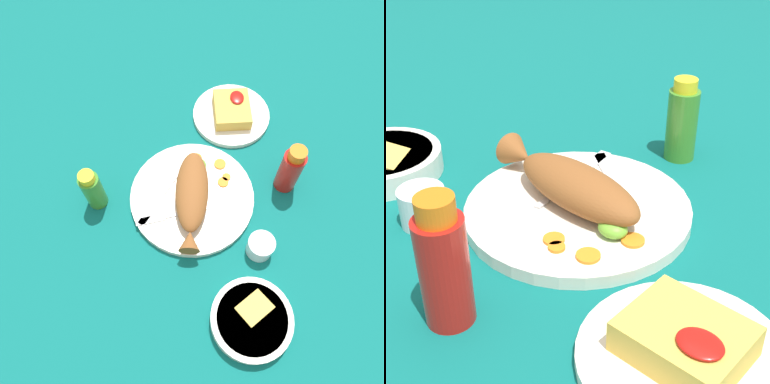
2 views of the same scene
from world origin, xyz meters
TOP-DOWN VIEW (x-y plane):
  - ground_plane at (0.00, 0.00)m, footprint 4.00×4.00m
  - main_plate at (0.00, 0.00)m, footprint 0.31×0.31m
  - fried_fish at (-0.01, 0.00)m, footprint 0.26×0.10m
  - fork_near at (-0.05, 0.06)m, footprint 0.04×0.18m
  - fork_far at (-0.01, 0.08)m, footprint 0.16×0.12m
  - carrot_slice_near at (0.03, -0.08)m, footprint 0.03×0.03m
  - carrot_slice_mid at (0.05, -0.09)m, footprint 0.02×0.02m
  - carrot_slice_far at (0.08, -0.08)m, footprint 0.03×0.03m
  - carrot_slice_extra at (0.11, -0.02)m, footprint 0.03×0.03m
  - lime_wedge_main at (0.08, -0.02)m, footprint 0.04×0.03m
  - hot_sauce_bottle_red at (0.03, -0.24)m, footprint 0.05×0.05m
  - hot_sauce_bottle_green at (0.01, 0.23)m, footprint 0.05×0.05m
  - salt_cup at (-0.14, -0.15)m, footprint 0.06×0.06m
  - side_plate_fries at (0.25, -0.12)m, footprint 0.21×0.21m
  - fries_pile at (0.25, -0.12)m, footprint 0.12×0.10m
  - guacamole_bowl at (-0.30, -0.11)m, footprint 0.17×0.17m

SIDE VIEW (x-z plane):
  - ground_plane at x=0.00m, z-range 0.00..0.00m
  - side_plate_fries at x=0.25m, z-range 0.00..0.01m
  - main_plate at x=0.00m, z-range 0.00..0.02m
  - fork_near at x=-0.05m, z-range 0.02..0.02m
  - fork_far at x=-0.01m, z-range 0.02..0.02m
  - carrot_slice_near at x=0.03m, z-range 0.02..0.02m
  - carrot_slice_mid at x=0.05m, z-range 0.02..0.02m
  - carrot_slice_far at x=0.08m, z-range 0.02..0.02m
  - carrot_slice_extra at x=0.11m, z-range 0.02..0.02m
  - guacamole_bowl at x=-0.30m, z-range 0.00..0.04m
  - salt_cup at x=-0.14m, z-range 0.00..0.05m
  - lime_wedge_main at x=0.08m, z-range 0.02..0.04m
  - fries_pile at x=0.25m, z-range 0.01..0.05m
  - fried_fish at x=-0.01m, z-range 0.02..0.07m
  - hot_sauce_bottle_green at x=0.01m, z-range 0.00..0.13m
  - hot_sauce_bottle_red at x=0.03m, z-range -0.01..0.15m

